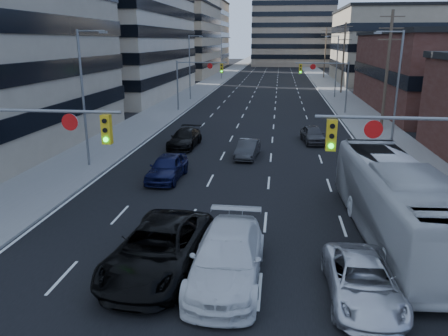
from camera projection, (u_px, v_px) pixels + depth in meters
name	position (u px, v px, depth m)	size (l,w,h in m)	color
road_surface	(273.00, 68.00, 133.35)	(18.00, 300.00, 0.02)	black
sidewalk_left	(235.00, 68.00, 134.70)	(5.00, 300.00, 0.15)	slate
sidewalk_right	(311.00, 68.00, 131.96)	(5.00, 300.00, 0.15)	slate
office_left_mid	(88.00, 1.00, 65.99)	(26.00, 34.00, 28.00)	#ADA089
office_left_far	(172.00, 42.00, 105.40)	(20.00, 30.00, 16.00)	gray
office_right_far	(394.00, 47.00, 88.41)	(22.00, 28.00, 14.00)	gray
bg_block_left	(189.00, 35.00, 143.39)	(24.00, 24.00, 20.00)	#ADA089
bg_block_right	(383.00, 48.00, 127.84)	(22.00, 22.00, 12.00)	gray
signal_near_left	(25.00, 148.00, 16.87)	(6.59, 0.33, 6.00)	slate
signal_near_right	(428.00, 161.00, 15.09)	(6.59, 0.33, 6.00)	slate
signal_far_left	(196.00, 75.00, 52.13)	(6.09, 0.33, 6.00)	slate
signal_far_right	(327.00, 77.00, 50.30)	(6.09, 0.33, 6.00)	slate
utility_pole_block	(387.00, 69.00, 40.78)	(2.20, 0.28, 11.00)	#4C3D2D
utility_pole_midblock	(343.00, 57.00, 69.34)	(2.20, 0.28, 11.00)	#4C3D2D
utility_pole_distant	(325.00, 52.00, 97.90)	(2.20, 0.28, 11.00)	#4C3D2D
streetlight_left_near	(85.00, 93.00, 28.44)	(2.03, 0.22, 9.00)	slate
streetlight_left_mid	(191.00, 64.00, 61.76)	(2.03, 0.22, 9.00)	slate
streetlight_left_far	(222.00, 56.00, 95.08)	(2.03, 0.22, 9.00)	slate
streetlight_right_near	(395.00, 89.00, 30.73)	(2.03, 0.22, 9.00)	slate
streetlight_right_far	(336.00, 63.00, 64.05)	(2.03, 0.22, 9.00)	slate
black_pickup	(159.00, 249.00, 16.21)	(2.98, 6.47, 1.80)	black
white_van	(227.00, 257.00, 15.59)	(2.48, 6.10, 1.77)	silver
silver_suv	(363.00, 281.00, 14.43)	(2.27, 4.92, 1.37)	silver
transit_bus	(397.00, 202.00, 18.69)	(2.84, 12.14, 3.38)	beige
sedan_blue	(167.00, 167.00, 27.00)	(1.85, 4.60, 1.57)	#0D1034
sedan_grey_center	(248.00, 149.00, 32.09)	(1.38, 3.96, 1.31)	#2B2C2E
sedan_black_far	(185.00, 138.00, 35.20)	(2.03, 4.98, 1.45)	black
sedan_grey_right	(313.00, 134.00, 36.76)	(1.69, 4.19, 1.43)	#373739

